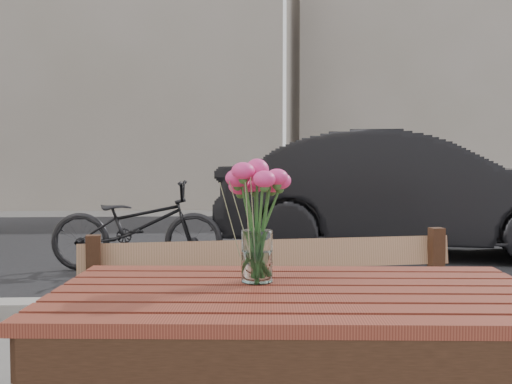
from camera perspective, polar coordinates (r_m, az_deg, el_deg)
street at (r=6.80m, az=0.23°, el=-6.41°), size 30.00×8.12×0.12m
backdrop_buildings at (r=16.23m, az=-1.26°, el=11.73°), size 15.50×4.00×8.00m
main_table at (r=1.76m, az=3.63°, el=-12.80°), size 1.34×0.85×0.79m
main_bench at (r=2.38m, az=1.97°, el=-11.63°), size 1.48×0.60×0.89m
main_vase at (r=1.79m, az=0.09°, el=-1.23°), size 0.19×0.19×0.35m
parked_car at (r=7.79m, az=13.55°, el=-0.12°), size 4.68×2.68×1.46m
bicycle at (r=6.64m, az=-10.52°, el=-2.96°), size 1.77×0.69×0.92m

